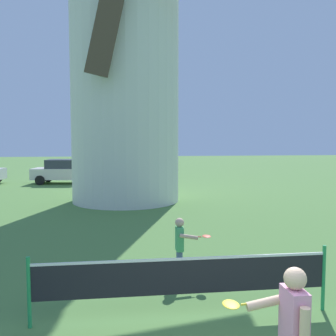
% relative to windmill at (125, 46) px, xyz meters
% --- Properties ---
extents(windmill, '(10.07, 5.63, 15.26)m').
position_rel_windmill_xyz_m(windmill, '(0.00, 0.00, 0.00)').
color(windmill, silver).
rests_on(windmill, ground_plane).
extents(tennis_net, '(4.79, 0.06, 1.10)m').
position_rel_windmill_xyz_m(tennis_net, '(0.79, -11.52, -6.41)').
color(tennis_net, '#238E4C').
rests_on(tennis_net, ground_plane).
extents(player_near, '(0.82, 0.58, 1.54)m').
position_rel_windmill_xyz_m(player_near, '(1.57, -13.62, -6.22)').
color(player_near, '#9E937F').
rests_on(player_near, ground_plane).
extents(player_far, '(0.72, 0.50, 1.24)m').
position_rel_windmill_xyz_m(player_far, '(1.03, -9.74, -6.39)').
color(player_far, slate).
rests_on(player_far, ground_plane).
extents(parked_car_cream, '(4.29, 2.22, 1.56)m').
position_rel_windmill_xyz_m(parked_car_cream, '(-3.83, 7.35, -6.28)').
color(parked_car_cream, silver).
rests_on(parked_car_cream, ground_plane).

